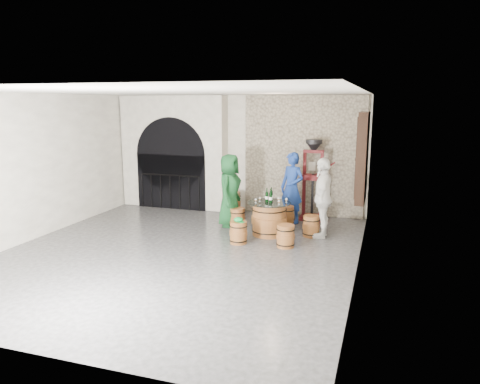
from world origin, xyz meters
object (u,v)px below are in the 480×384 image
(barrel_stool_right, at_px, (311,226))
(wine_bottle_left, at_px, (267,196))
(barrel_stool_near_right, at_px, (286,236))
(corking_press, at_px, (313,174))
(wine_bottle_right, at_px, (271,195))
(side_barrel, at_px, (232,203))
(barrel_stool_near_left, at_px, (238,233))
(person_white, at_px, (323,198))
(barrel_stool_left, at_px, (237,218))
(barrel_stool_far, at_px, (286,216))
(barrel_table, at_px, (269,219))
(person_green, at_px, (230,190))
(wine_bottle_center, at_px, (271,197))
(person_blue, at_px, (292,188))

(barrel_stool_right, bearing_deg, wine_bottle_left, -172.36)
(barrel_stool_near_right, xyz_separation_m, corking_press, (0.16, 2.47, 0.97))
(wine_bottle_right, distance_m, side_barrel, 2.04)
(barrel_stool_near_left, bearing_deg, wine_bottle_left, 65.21)
(barrel_stool_right, bearing_deg, person_white, 10.15)
(barrel_stool_left, distance_m, barrel_stool_far, 1.23)
(barrel_stool_near_right, height_order, corking_press, corking_press)
(barrel_stool_left, xyz_separation_m, corking_press, (1.60, 1.33, 0.97))
(barrel_stool_left, xyz_separation_m, barrel_stool_near_left, (0.42, -1.19, 0.00))
(barrel_stool_right, distance_m, wine_bottle_left, 1.21)
(barrel_table, distance_m, person_green, 1.31)
(wine_bottle_right, xyz_separation_m, corking_press, (0.72, 1.52, 0.32))
(barrel_table, xyz_separation_m, wine_bottle_center, (0.03, -0.02, 0.52))
(wine_bottle_right, relative_size, side_barrel, 0.51)
(barrel_table, bearing_deg, wine_bottle_right, 89.93)
(barrel_stool_left, distance_m, person_blue, 1.59)
(person_white, height_order, side_barrel, person_white)
(barrel_stool_left, height_order, person_green, person_green)
(barrel_stool_near_left, distance_m, person_green, 1.58)
(person_green, bearing_deg, barrel_stool_near_right, -126.61)
(person_green, relative_size, person_blue, 1.00)
(barrel_stool_far, distance_m, side_barrel, 1.72)
(corking_press, bearing_deg, barrel_stool_left, -139.61)
(barrel_stool_near_right, relative_size, person_green, 0.27)
(barrel_stool_right, distance_m, corking_press, 1.82)
(person_white, xyz_separation_m, corking_press, (-0.46, 1.48, 0.31))
(barrel_stool_near_left, relative_size, person_green, 0.27)
(side_barrel, bearing_deg, barrel_table, -46.80)
(person_blue, bearing_deg, barrel_stool_near_left, -84.30)
(person_white, height_order, wine_bottle_left, person_white)
(person_white, height_order, wine_bottle_right, person_white)
(barrel_stool_near_left, distance_m, person_white, 2.06)
(barrel_stool_right, distance_m, person_white, 0.71)
(barrel_stool_left, height_order, barrel_stool_near_left, same)
(person_white, height_order, corking_press, corking_press)
(barrel_stool_left, relative_size, person_green, 0.27)
(barrel_table, xyz_separation_m, barrel_stool_far, (0.20, 0.94, -0.14))
(side_barrel, relative_size, corking_press, 0.31)
(person_blue, xyz_separation_m, wine_bottle_right, (-0.27, -1.07, -0.00))
(barrel_stool_left, relative_size, person_blue, 0.27)
(barrel_stool_near_left, bearing_deg, person_blue, 70.32)
(person_blue, bearing_deg, barrel_stool_right, -32.33)
(barrel_stool_near_left, relative_size, person_white, 0.27)
(barrel_table, bearing_deg, barrel_stool_left, 157.92)
(person_blue, relative_size, side_barrel, 2.81)
(barrel_stool_far, bearing_deg, barrel_table, -102.31)
(barrel_table, distance_m, barrel_stool_near_right, 0.97)
(barrel_stool_far, height_order, person_green, person_green)
(barrel_stool_near_right, xyz_separation_m, wine_bottle_left, (-0.63, 0.81, 0.65))
(barrel_table, height_order, wine_bottle_right, wine_bottle_right)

